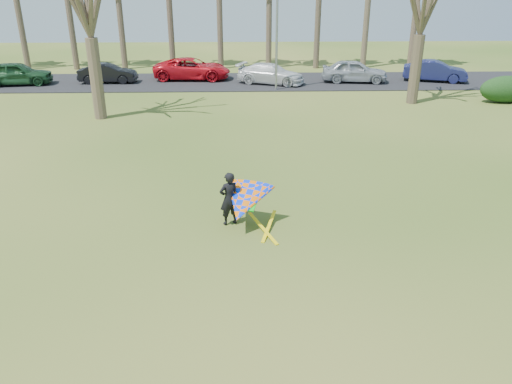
{
  "coord_description": "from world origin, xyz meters",
  "views": [
    {
      "loc": [
        -0.45,
        -11.72,
        7.0
      ],
      "look_at": [
        0.0,
        2.0,
        1.1
      ],
      "focal_mm": 35.0,
      "sensor_mm": 36.0,
      "label": 1
    }
  ],
  "objects_px": {
    "car_2": "(192,69)",
    "car_3": "(271,74)",
    "streetlight": "(279,21)",
    "car_5": "(435,71)",
    "car_1": "(108,73)",
    "kite_flyer": "(242,202)",
    "car_4": "(354,71)",
    "car_0": "(17,73)"
  },
  "relations": [
    {
      "from": "car_2",
      "to": "car_3",
      "type": "relative_size",
      "value": 1.17
    },
    {
      "from": "streetlight",
      "to": "car_2",
      "type": "height_order",
      "value": "streetlight"
    },
    {
      "from": "car_0",
      "to": "car_4",
      "type": "bearing_deg",
      "value": -97.52
    },
    {
      "from": "car_0",
      "to": "car_5",
      "type": "xyz_separation_m",
      "value": [
        29.81,
        0.41,
        -0.06
      ]
    },
    {
      "from": "car_3",
      "to": "car_4",
      "type": "bearing_deg",
      "value": -64.98
    },
    {
      "from": "car_5",
      "to": "streetlight",
      "type": "bearing_deg",
      "value": 120.8
    },
    {
      "from": "car_3",
      "to": "car_5",
      "type": "bearing_deg",
      "value": -66.29
    },
    {
      "from": "car_2",
      "to": "car_3",
      "type": "height_order",
      "value": "car_2"
    },
    {
      "from": "car_0",
      "to": "car_1",
      "type": "bearing_deg",
      "value": -92.72
    },
    {
      "from": "car_2",
      "to": "car_5",
      "type": "distance_m",
      "value": 17.76
    },
    {
      "from": "kite_flyer",
      "to": "streetlight",
      "type": "bearing_deg",
      "value": 82.72
    },
    {
      "from": "streetlight",
      "to": "car_5",
      "type": "height_order",
      "value": "streetlight"
    },
    {
      "from": "car_3",
      "to": "kite_flyer",
      "type": "distance_m",
      "value": 22.25
    },
    {
      "from": "car_0",
      "to": "kite_flyer",
      "type": "bearing_deg",
      "value": -153.11
    },
    {
      "from": "car_1",
      "to": "car_5",
      "type": "distance_m",
      "value": 23.63
    },
    {
      "from": "kite_flyer",
      "to": "car_3",
      "type": "bearing_deg",
      "value": 84.37
    },
    {
      "from": "streetlight",
      "to": "car_2",
      "type": "relative_size",
      "value": 1.43
    },
    {
      "from": "car_2",
      "to": "kite_flyer",
      "type": "xyz_separation_m",
      "value": [
        3.55,
        -23.98,
        0.01
      ]
    },
    {
      "from": "car_1",
      "to": "car_4",
      "type": "bearing_deg",
      "value": -91.22
    },
    {
      "from": "car_2",
      "to": "car_4",
      "type": "bearing_deg",
      "value": -93.71
    },
    {
      "from": "car_3",
      "to": "car_5",
      "type": "height_order",
      "value": "car_5"
    },
    {
      "from": "car_2",
      "to": "car_3",
      "type": "bearing_deg",
      "value": -104.57
    },
    {
      "from": "car_4",
      "to": "car_3",
      "type": "bearing_deg",
      "value": 101.53
    },
    {
      "from": "car_1",
      "to": "kite_flyer",
      "type": "height_order",
      "value": "kite_flyer"
    },
    {
      "from": "car_3",
      "to": "car_5",
      "type": "distance_m",
      "value": 11.99
    },
    {
      "from": "car_2",
      "to": "car_5",
      "type": "height_order",
      "value": "car_2"
    },
    {
      "from": "car_0",
      "to": "car_4",
      "type": "distance_m",
      "value": 23.88
    },
    {
      "from": "streetlight",
      "to": "car_5",
      "type": "relative_size",
      "value": 1.79
    },
    {
      "from": "car_3",
      "to": "car_4",
      "type": "relative_size",
      "value": 1.03
    },
    {
      "from": "streetlight",
      "to": "kite_flyer",
      "type": "relative_size",
      "value": 3.35
    },
    {
      "from": "car_0",
      "to": "car_4",
      "type": "relative_size",
      "value": 1.01
    },
    {
      "from": "kite_flyer",
      "to": "car_1",
      "type": "bearing_deg",
      "value": 112.5
    },
    {
      "from": "car_4",
      "to": "car_5",
      "type": "xyz_separation_m",
      "value": [
        5.93,
        0.12,
        -0.06
      ]
    },
    {
      "from": "car_3",
      "to": "car_2",
      "type": "bearing_deg",
      "value": 93.4
    },
    {
      "from": "streetlight",
      "to": "car_2",
      "type": "distance_m",
      "value": 8.09
    },
    {
      "from": "car_0",
      "to": "car_3",
      "type": "xyz_separation_m",
      "value": [
        17.83,
        -0.12,
        -0.11
      ]
    },
    {
      "from": "car_5",
      "to": "car_2",
      "type": "bearing_deg",
      "value": 104.17
    },
    {
      "from": "streetlight",
      "to": "car_5",
      "type": "bearing_deg",
      "value": 12.42
    },
    {
      "from": "streetlight",
      "to": "car_0",
      "type": "distance_m",
      "value": 18.69
    },
    {
      "from": "streetlight",
      "to": "car_3",
      "type": "xyz_separation_m",
      "value": [
        -0.39,
        2.02,
        -3.71
      ]
    },
    {
      "from": "streetlight",
      "to": "car_3",
      "type": "distance_m",
      "value": 4.24
    },
    {
      "from": "kite_flyer",
      "to": "car_4",
      "type": "bearing_deg",
      "value": 69.95
    }
  ]
}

